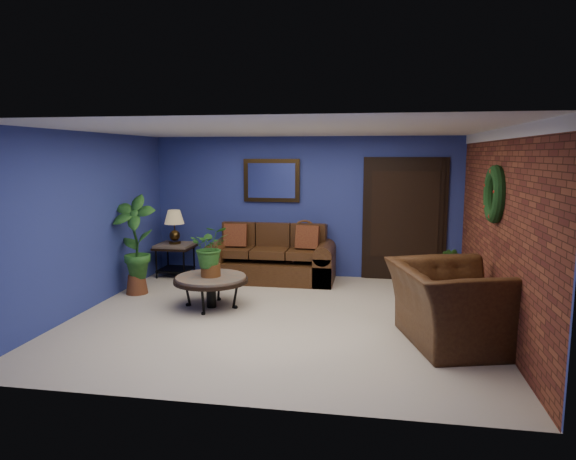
% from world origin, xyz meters
% --- Properties ---
extents(floor, '(5.50, 5.50, 0.00)m').
position_xyz_m(floor, '(0.00, 0.00, 0.00)').
color(floor, beige).
rests_on(floor, ground).
extents(wall_back, '(5.50, 0.04, 2.50)m').
position_xyz_m(wall_back, '(0.00, 2.50, 1.25)').
color(wall_back, navy).
rests_on(wall_back, ground).
extents(wall_left, '(0.04, 5.00, 2.50)m').
position_xyz_m(wall_left, '(-2.75, 0.00, 1.25)').
color(wall_left, navy).
rests_on(wall_left, ground).
extents(wall_right_brick, '(0.04, 5.00, 2.50)m').
position_xyz_m(wall_right_brick, '(2.75, 0.00, 1.25)').
color(wall_right_brick, brown).
rests_on(wall_right_brick, ground).
extents(ceiling, '(5.50, 5.00, 0.02)m').
position_xyz_m(ceiling, '(0.00, 0.00, 2.50)').
color(ceiling, white).
rests_on(ceiling, wall_back).
extents(crown_molding, '(0.03, 5.00, 0.14)m').
position_xyz_m(crown_molding, '(2.72, 0.00, 2.43)').
color(crown_molding, white).
rests_on(crown_molding, wall_right_brick).
extents(wall_mirror, '(1.02, 0.06, 0.77)m').
position_xyz_m(wall_mirror, '(-0.60, 2.46, 1.72)').
color(wall_mirror, '#3D2911').
rests_on(wall_mirror, wall_back).
extents(closet_door, '(1.44, 0.06, 2.18)m').
position_xyz_m(closet_door, '(1.75, 2.47, 1.05)').
color(closet_door, black).
rests_on(closet_door, wall_back).
extents(wreath, '(0.16, 0.72, 0.72)m').
position_xyz_m(wreath, '(2.69, 0.05, 1.70)').
color(wreath, black).
rests_on(wreath, wall_right_brick).
extents(sofa, '(2.18, 0.94, 0.98)m').
position_xyz_m(sofa, '(-0.52, 2.08, 0.32)').
color(sofa, '#462B14').
rests_on(sofa, ground).
extents(coffee_table, '(1.06, 1.06, 0.46)m').
position_xyz_m(coffee_table, '(-1.05, 0.30, 0.40)').
color(coffee_table, '#57534C').
rests_on(coffee_table, ground).
extents(end_table, '(0.65, 0.65, 0.59)m').
position_xyz_m(end_table, '(-2.30, 2.05, 0.45)').
color(end_table, '#57534C').
rests_on(end_table, ground).
extents(table_lamp, '(0.35, 0.35, 0.59)m').
position_xyz_m(table_lamp, '(-2.30, 2.05, 0.97)').
color(table_lamp, '#3D2911').
rests_on(table_lamp, end_table).
extents(side_chair, '(0.51, 0.51, 1.05)m').
position_xyz_m(side_chair, '(0.05, 2.13, 0.59)').
color(side_chair, '#513117').
rests_on(side_chair, ground).
extents(armchair, '(1.58, 1.70, 0.92)m').
position_xyz_m(armchair, '(2.15, -0.61, 0.46)').
color(armchair, '#462B14').
rests_on(armchair, ground).
extents(coffee_plant, '(0.67, 0.63, 0.73)m').
position_xyz_m(coffee_plant, '(-1.05, 0.30, 0.86)').
color(coffee_plant, brown).
rests_on(coffee_plant, coffee_table).
extents(floor_plant, '(0.41, 0.37, 0.77)m').
position_xyz_m(floor_plant, '(2.35, 1.42, 0.39)').
color(floor_plant, brown).
rests_on(floor_plant, ground).
extents(tall_plant, '(0.72, 0.51, 1.56)m').
position_xyz_m(tall_plant, '(-2.45, 0.81, 0.85)').
color(tall_plant, brown).
rests_on(tall_plant, ground).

